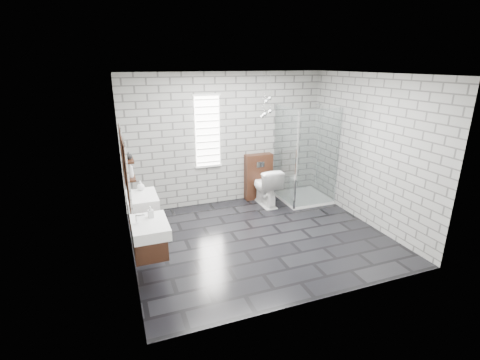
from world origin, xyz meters
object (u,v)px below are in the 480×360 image
vanity_left (147,229)px  cistern_panel (258,176)px  toilet (266,186)px  shower_enclosure (303,179)px  vanity_right (139,201)px

vanity_left → cistern_panel: (2.60, 2.27, -0.26)m
toilet → cistern_panel: bearing=-91.0°
vanity_left → shower_enclosure: size_ratio=0.77×
cistern_panel → vanity_left: bearing=-138.9°
shower_enclosure → toilet: 0.82m
shower_enclosure → toilet: size_ratio=2.51×
toilet → shower_enclosure: bearing=170.6°
vanity_left → vanity_right: (0.00, 1.06, 0.00)m
vanity_right → shower_enclosure: shower_enclosure is taller
vanity_left → toilet: (2.60, 1.87, -0.35)m
vanity_left → toilet: size_ratio=1.94×
vanity_left → toilet: 3.22m
vanity_right → toilet: bearing=17.2°
cistern_panel → toilet: 0.41m
cistern_panel → toilet: bearing=-90.0°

